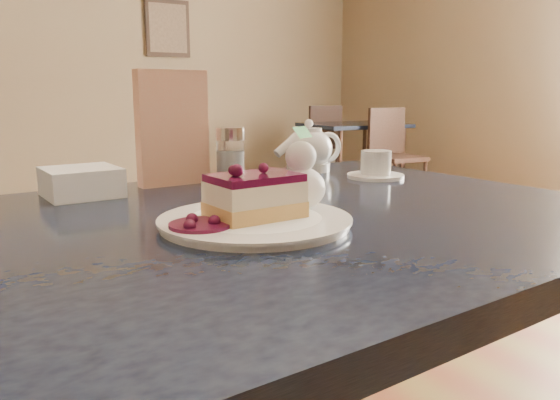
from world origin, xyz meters
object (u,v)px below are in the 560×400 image
dessert_plate (255,222)px  cheesecake_slice (255,196)px  main_table (237,271)px  tea_set (321,153)px  bg_table_far_right (352,186)px

dessert_plate → cheesecake_slice: (-0.00, -0.00, 0.04)m
main_table → dessert_plate: size_ratio=4.88×
tea_set → bg_table_far_right: tea_set is taller
dessert_plate → bg_table_far_right: 4.67m
cheesecake_slice → tea_set: (0.39, 0.38, 0.00)m
dessert_plate → cheesecake_slice: size_ratio=2.04×
main_table → dessert_plate: (0.00, -0.05, 0.09)m
main_table → tea_set: tea_set is taller
main_table → tea_set: bearing=36.3°
main_table → dessert_plate: bearing=-90.0°
dessert_plate → cheesecake_slice: 0.04m
dessert_plate → bg_table_far_right: size_ratio=0.16×
cheesecake_slice → tea_set: tea_set is taller
tea_set → dessert_plate: bearing=-135.3°
cheesecake_slice → main_table: bearing=90.0°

